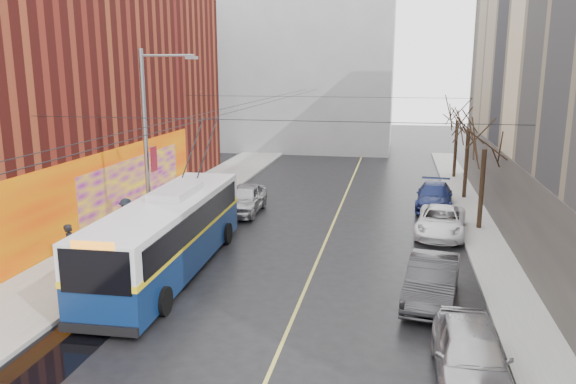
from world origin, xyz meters
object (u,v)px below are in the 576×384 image
(parked_car_b, at_px, (432,280))
(parked_car_d, at_px, (434,196))
(parked_car_a, at_px, (471,354))
(tree_mid, at_px, (469,116))
(parked_car_c, at_px, (441,221))
(following_car, at_px, (244,199))
(pedestrian_a, at_px, (71,246))
(trolleybus, at_px, (169,233))
(streetlight_pole, at_px, (149,145))
(tree_near, at_px, (486,134))
(tree_far, at_px, (458,110))
(pedestrian_c, at_px, (127,217))
(pedestrian_b, at_px, (129,218))

(parked_car_b, xyz_separation_m, parked_car_d, (0.88, 14.01, -0.06))
(parked_car_a, bearing_deg, tree_mid, 84.39)
(parked_car_c, relative_size, parked_car_d, 0.99)
(tree_mid, bearing_deg, parked_car_d, -126.76)
(following_car, height_order, pedestrian_a, pedestrian_a)
(tree_mid, xyz_separation_m, trolleybus, (-13.25, -15.65, -3.63))
(streetlight_pole, distance_m, parked_car_c, 14.59)
(tree_near, relative_size, tree_mid, 0.96)
(parked_car_c, bearing_deg, parked_car_b, -89.08)
(parked_car_d, height_order, following_car, following_car)
(parked_car_c, bearing_deg, tree_near, 37.98)
(streetlight_pole, bearing_deg, parked_car_c, 20.04)
(streetlight_pole, relative_size, parked_car_b, 1.87)
(parked_car_a, height_order, pedestrian_a, pedestrian_a)
(parked_car_c, bearing_deg, tree_far, 89.36)
(trolleybus, distance_m, parked_car_d, 17.20)
(parked_car_d, distance_m, pedestrian_c, 17.62)
(streetlight_pole, height_order, trolleybus, streetlight_pole)
(parked_car_c, bearing_deg, pedestrian_a, -145.02)
(following_car, bearing_deg, parked_car_b, -47.86)
(parked_car_b, distance_m, parked_car_c, 8.53)
(tree_far, bearing_deg, tree_near, -90.00)
(trolleybus, distance_m, pedestrian_a, 4.10)
(trolleybus, bearing_deg, following_car, 85.57)
(streetlight_pole, relative_size, pedestrian_b, 5.24)
(parked_car_b, bearing_deg, tree_mid, 88.21)
(trolleybus, relative_size, pedestrian_a, 6.72)
(streetlight_pole, bearing_deg, tree_near, 21.62)
(tree_mid, xyz_separation_m, parked_car_c, (-2.00, -8.21, -4.56))
(parked_car_a, bearing_deg, parked_car_c, 89.32)
(pedestrian_b, bearing_deg, tree_far, -35.82)
(pedestrian_a, bearing_deg, parked_car_c, -83.48)
(pedestrian_a, height_order, pedestrian_c, pedestrian_c)
(tree_far, distance_m, pedestrian_a, 29.32)
(tree_near, distance_m, trolleybus, 16.18)
(tree_mid, relative_size, following_car, 1.38)
(tree_near, distance_m, parked_car_b, 10.94)
(tree_mid, relative_size, parked_car_a, 1.41)
(tree_near, height_order, pedestrian_c, tree_near)
(parked_car_c, xyz_separation_m, following_car, (-10.80, 2.32, 0.13))
(streetlight_pole, relative_size, tree_mid, 1.35)
(tree_far, bearing_deg, parked_car_c, -97.49)
(parked_car_b, distance_m, pedestrian_c, 15.06)
(trolleybus, relative_size, parked_car_d, 2.45)
(tree_far, distance_m, parked_car_a, 29.37)
(pedestrian_a, bearing_deg, pedestrian_b, -24.36)
(parked_car_d, relative_size, pedestrian_b, 2.95)
(streetlight_pole, height_order, pedestrian_b, streetlight_pole)
(tree_near, relative_size, parked_car_c, 1.28)
(parked_car_a, relative_size, parked_car_b, 0.98)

